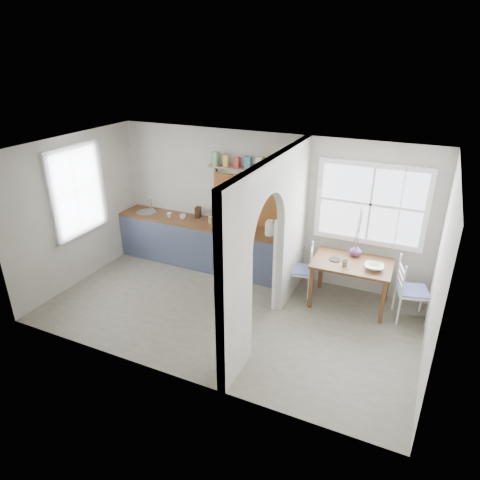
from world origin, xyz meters
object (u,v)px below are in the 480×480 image
at_px(chair_left, 299,269).
at_px(kettle, 270,228).
at_px(vase, 356,250).
at_px(dining_table, 350,283).
at_px(chair_right, 413,290).

relative_size(chair_left, kettle, 3.33).
relative_size(kettle, vase, 1.33).
relative_size(dining_table, kettle, 4.53).
xyz_separation_m(chair_left, vase, (0.85, 0.25, 0.42)).
bearing_deg(chair_right, vase, 59.46).
relative_size(chair_right, vase, 4.90).
bearing_deg(dining_table, kettle, 170.95).
relative_size(dining_table, chair_left, 1.36).
xyz_separation_m(dining_table, chair_left, (-0.86, 0.00, 0.07)).
bearing_deg(dining_table, vase, 90.46).
xyz_separation_m(dining_table, kettle, (-1.49, 0.20, 0.65)).
bearing_deg(kettle, dining_table, 6.62).
height_order(kettle, vase, kettle).
distance_m(chair_right, kettle, 2.51).
distance_m(dining_table, vase, 0.55).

